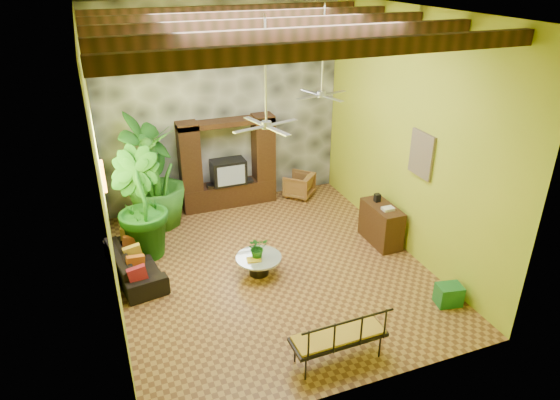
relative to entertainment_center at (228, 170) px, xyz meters
name	(u,v)px	position (x,y,z in m)	size (l,w,h in m)	color
ground	(271,267)	(0.00, -3.14, -0.97)	(7.00, 7.00, 0.00)	brown
ceiling	(268,11)	(0.00, -3.14, 4.03)	(6.00, 7.00, 0.02)	silver
back_wall	(221,107)	(0.00, 0.36, 1.53)	(6.00, 0.02, 5.00)	#A8BA2A
left_wall	(101,177)	(-3.00, -3.14, 1.53)	(0.02, 7.00, 5.00)	#A8BA2A
right_wall	(407,135)	(3.00, -3.14, 1.53)	(0.02, 7.00, 5.00)	#A8BA2A
stone_accent_wall	(222,107)	(0.00, 0.30, 1.53)	(5.98, 0.10, 4.98)	#33353A
ceiling_beams	(268,25)	(0.00, -3.14, 3.81)	(5.95, 5.36, 0.22)	#391F12
entertainment_center	(228,170)	(0.00, 0.00, 0.00)	(2.40, 0.55, 2.30)	black
ceiling_fan_front	(266,113)	(-0.20, -3.54, 2.44)	(1.28, 1.28, 1.86)	#B3B3B8
ceiling_fan_back	(322,85)	(1.60, -1.94, 2.44)	(1.28, 1.28, 1.86)	#B3B3B8
wall_art_mask	(103,176)	(-2.96, -2.14, 1.13)	(0.06, 0.32, 0.55)	yellow
wall_art_painting	(422,155)	(2.96, -3.74, 1.33)	(0.06, 0.70, 0.90)	#215879
sofa	(134,262)	(-2.65, -2.43, -0.67)	(2.01, 0.78, 0.59)	black
wicker_armchair	(299,185)	(1.87, -0.19, -0.64)	(0.69, 0.71, 0.65)	olive
tall_plant_a	(147,171)	(-2.00, -0.32, 0.39)	(1.43, 0.97, 2.72)	#1F6119
tall_plant_b	(138,205)	(-2.37, -1.65, 0.21)	(1.29, 1.04, 2.35)	#175516
tall_plant_c	(156,179)	(-1.84, -0.44, 0.22)	(1.33, 1.33, 2.37)	#2A6B1C
coffee_table	(259,263)	(-0.31, -3.28, -0.71)	(0.92, 0.92, 0.40)	black
centerpiece_plant	(258,248)	(-0.33, -3.28, -0.35)	(0.40, 0.34, 0.44)	#1A5D18
yellow_tray	(254,260)	(-0.44, -3.37, -0.55)	(0.28, 0.20, 0.03)	yellow
iron_bench	(341,336)	(0.09, -6.08, -0.43)	(1.53, 0.57, 0.57)	black
side_console	(381,224)	(2.65, -3.05, -0.52)	(0.50, 1.12, 0.90)	#351E10
green_bin	(449,295)	(2.65, -5.45, -0.77)	(0.45, 0.34, 0.39)	#20792D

